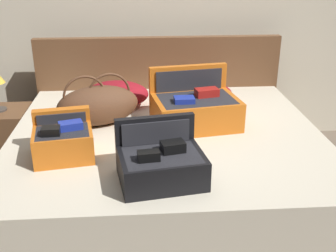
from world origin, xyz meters
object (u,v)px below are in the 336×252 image
pillow_near_headboard (205,94)px  pillow_center_head (117,94)px  duffel_bag (98,105)px  nightstand (4,139)px  hard_case_medium (161,163)px  hard_case_small (63,140)px  bed (167,169)px  hard_case_large (195,108)px

pillow_near_headboard → pillow_center_head: bearing=-179.9°
duffel_bag → pillow_near_headboard: duffel_bag is taller
nightstand → pillow_center_head: bearing=-9.1°
nightstand → hard_case_medium: bearing=-46.7°
hard_case_small → pillow_center_head: bearing=62.3°
bed → pillow_near_headboard: (0.34, 0.53, 0.37)m
hard_case_medium → duffel_bag: duffel_bag is taller
hard_case_small → hard_case_large: bearing=17.7°
hard_case_medium → hard_case_small: hard_case_medium is taller
pillow_center_head → hard_case_small: bearing=-108.3°
bed → hard_case_small: (-0.62, -0.31, 0.39)m
duffel_bag → pillow_near_headboard: bearing=24.3°
hard_case_large → duffel_bag: (-0.66, 0.06, 0.02)m
pillow_center_head → pillow_near_headboard: bearing=0.1°
hard_case_small → duffel_bag: duffel_bag is taller
pillow_near_headboard → duffel_bag: bearing=-155.7°
hard_case_large → pillow_center_head: bearing=133.1°
hard_case_small → pillow_center_head: (0.28, 0.84, -0.01)m
hard_case_small → duffel_bag: 0.51m
hard_case_medium → pillow_near_headboard: size_ratio=1.14×
nightstand → hard_case_large: bearing=-20.9°
duffel_bag → nightstand: size_ratio=1.23×
bed → nightstand: bearing=152.4°
pillow_near_headboard → pillow_center_head: (-0.68, -0.00, 0.02)m
bed → pillow_near_headboard: 0.73m
pillow_center_head → nightstand: 1.06m
bed → pillow_near_headboard: bearing=57.2°
bed → hard_case_small: bearing=-153.2°
hard_case_medium → bed: bearing=74.3°
hard_case_small → nightstand: 1.28m
hard_case_large → duffel_bag: 0.66m
bed → hard_case_large: bearing=27.7°
bed → pillow_center_head: size_ratio=4.26×
hard_case_medium → duffel_bag: 0.88m
bed → hard_case_large: (0.20, 0.11, 0.41)m
hard_case_large → hard_case_small: hard_case_large is taller
hard_case_medium → pillow_center_head: (-0.27, 1.15, -0.00)m
bed → hard_case_medium: size_ratio=4.27×
duffel_bag → bed: bearing=-20.1°
hard_case_large → nightstand: (-1.51, 0.57, -0.45)m
hard_case_medium → hard_case_large: bearing=60.3°
nightstand → hard_case_small: bearing=-55.5°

